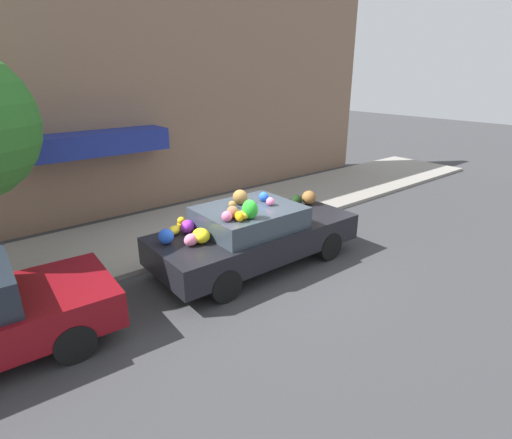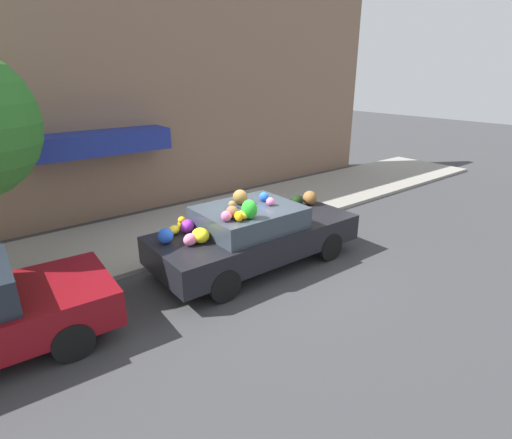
% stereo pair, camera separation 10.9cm
% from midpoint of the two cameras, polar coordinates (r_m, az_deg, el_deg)
% --- Properties ---
extents(ground_plane, '(60.00, 60.00, 0.00)m').
position_cam_midpoint_polar(ground_plane, '(8.66, 0.31, -6.19)').
color(ground_plane, '#38383A').
extents(sidewalk_curb, '(24.00, 3.20, 0.11)m').
position_cam_midpoint_polar(sidewalk_curb, '(10.69, -8.81, -0.79)').
color(sidewalk_curb, gray).
rests_on(sidewalk_curb, ground).
extents(building_facade, '(18.00, 1.20, 6.48)m').
position_cam_midpoint_polar(building_facade, '(11.96, -15.56, 16.43)').
color(building_facade, '#846651').
rests_on(building_facade, ground).
extents(fire_hydrant, '(0.20, 0.20, 0.70)m').
position_cam_midpoint_polar(fire_hydrant, '(9.25, -10.11, -1.66)').
color(fire_hydrant, gold).
rests_on(fire_hydrant, sidewalk_curb).
extents(art_car, '(4.44, 1.92, 1.67)m').
position_cam_midpoint_polar(art_car, '(8.33, 0.10, -1.90)').
color(art_car, black).
rests_on(art_car, ground).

